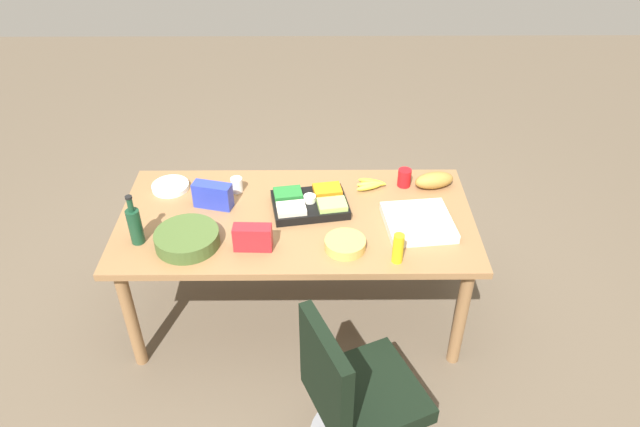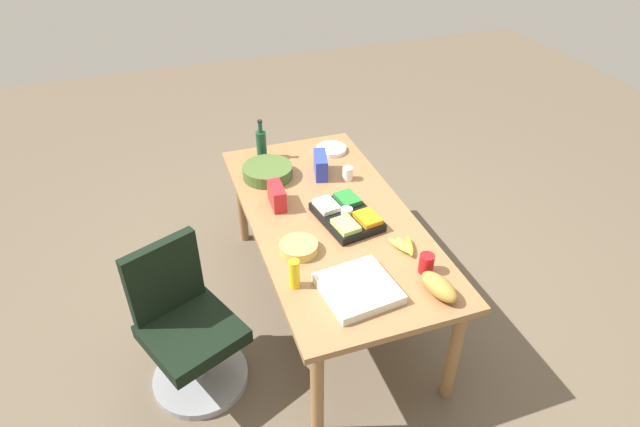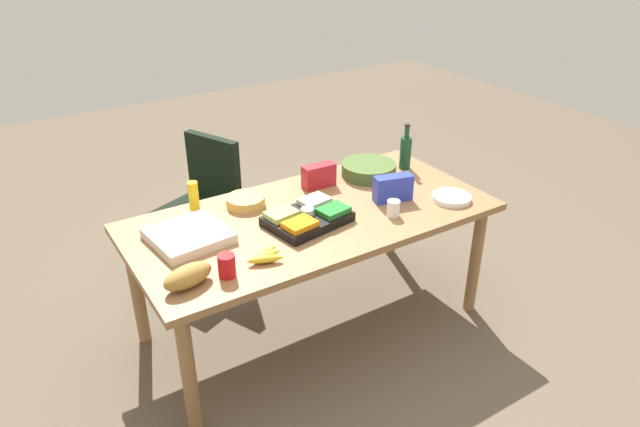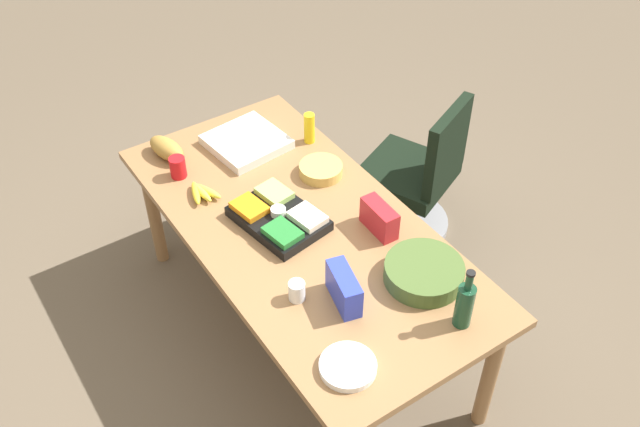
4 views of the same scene
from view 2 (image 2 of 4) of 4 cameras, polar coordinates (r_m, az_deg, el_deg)
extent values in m
plane|color=brown|center=(3.78, 0.98, -9.52)|extent=(10.00, 10.00, 0.00)
cube|color=olive|center=(3.30, 1.10, -0.50)|extent=(2.00, 0.97, 0.04)
cylinder|color=olive|center=(3.11, 14.09, -14.16)|extent=(0.07, 0.07, 0.71)
cylinder|color=olive|center=(4.33, 1.88, 3.20)|extent=(0.07, 0.07, 0.71)
cylinder|color=olive|center=(2.87, -0.30, -18.56)|extent=(0.07, 0.07, 0.71)
cylinder|color=olive|center=(4.16, -8.40, 1.25)|extent=(0.07, 0.07, 0.71)
cylinder|color=gray|center=(3.42, -12.54, -16.63)|extent=(0.56, 0.56, 0.05)
cylinder|color=gray|center=(3.26, -13.01, -14.45)|extent=(0.06, 0.06, 0.35)
cube|color=black|center=(3.13, -13.44, -12.36)|extent=(0.63, 0.63, 0.09)
cube|color=black|center=(3.09, -16.29, -6.55)|extent=(0.23, 0.42, 0.46)
cube|color=black|center=(3.24, 2.84, -0.36)|extent=(0.46, 0.36, 0.05)
cube|color=orange|center=(3.17, 5.09, -0.48)|extent=(0.18, 0.14, 0.03)
cube|color=#24732E|center=(3.33, 2.96, 1.59)|extent=(0.18, 0.14, 0.03)
cube|color=#A0C462|center=(3.10, 2.76, -1.26)|extent=(0.18, 0.14, 0.03)
cube|color=beige|center=(3.27, 0.70, 0.89)|extent=(0.18, 0.14, 0.03)
cylinder|color=white|center=(3.21, 2.86, 0.26)|extent=(0.08, 0.08, 0.04)
cylinder|color=white|center=(3.97, 1.21, 6.87)|extent=(0.25, 0.25, 0.03)
cube|color=silver|center=(2.76, 4.09, -7.96)|extent=(0.40, 0.40, 0.05)
cylinder|color=white|center=(3.62, 2.96, 4.28)|extent=(0.07, 0.07, 0.09)
cylinder|color=#163E27|center=(3.87, -6.26, 7.25)|extent=(0.09, 0.09, 0.20)
cylinder|color=#163E27|center=(3.80, -6.39, 9.12)|extent=(0.04, 0.04, 0.08)
cylinder|color=black|center=(3.78, -6.44, 9.74)|extent=(0.05, 0.05, 0.01)
cylinder|color=red|center=(2.91, 11.26, -5.23)|extent=(0.08, 0.08, 0.11)
cylinder|color=yellow|center=(2.75, -2.75, -6.43)|extent=(0.07, 0.07, 0.17)
cylinder|color=#445C29|center=(3.66, -5.60, 4.48)|extent=(0.37, 0.37, 0.08)
cube|color=#2A3BBC|center=(3.65, 0.07, 5.19)|extent=(0.23, 0.13, 0.15)
cylinder|color=gold|center=(3.00, -2.28, -3.64)|extent=(0.22, 0.22, 0.05)
ellipsoid|color=yellow|center=(3.06, 9.52, -3.43)|extent=(0.17, 0.09, 0.04)
ellipsoid|color=yellow|center=(3.05, 9.02, -3.44)|extent=(0.17, 0.05, 0.04)
ellipsoid|color=yellow|center=(3.05, 8.51, -3.44)|extent=(0.17, 0.10, 0.04)
cube|color=red|center=(3.35, -4.62, 1.90)|extent=(0.20, 0.09, 0.14)
ellipsoid|color=#A47934|center=(2.80, 12.57, -7.62)|extent=(0.26, 0.16, 0.10)
camera|label=1|loc=(2.95, -61.31, 20.46)|focal=33.18mm
camera|label=3|loc=(3.51, 55.53, 13.85)|focal=32.60mm
camera|label=4|loc=(5.05, 8.75, 39.00)|focal=40.19mm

